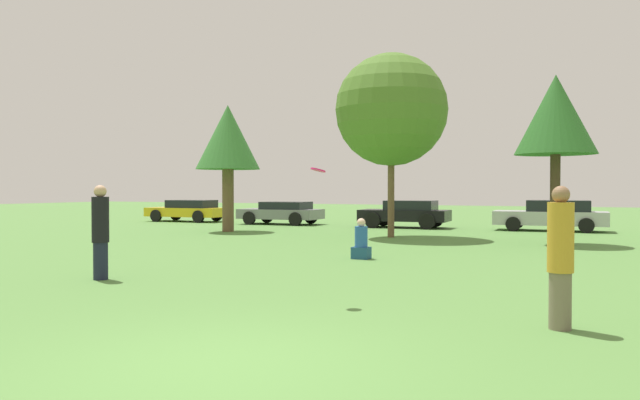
# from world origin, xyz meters

# --- Properties ---
(ground_plane) EXTENTS (120.00, 120.00, 0.00)m
(ground_plane) POSITION_xyz_m (0.00, 0.00, 0.00)
(ground_plane) COLOR #54843D
(person_thrower) EXTENTS (0.33, 0.33, 1.86)m
(person_thrower) POSITION_xyz_m (-5.46, 3.87, 0.95)
(person_thrower) COLOR #191E33
(person_thrower) RESTS_ON ground
(person_catcher) EXTENTS (0.33, 0.33, 1.83)m
(person_catcher) POSITION_xyz_m (3.03, 3.12, 0.93)
(person_catcher) COLOR #726651
(person_catcher) RESTS_ON ground
(frisbee) EXTENTS (0.25, 0.24, 0.10)m
(frisbee) POSITION_xyz_m (-0.54, 3.47, 2.08)
(frisbee) COLOR #F21E72
(bystander_sitting) EXTENTS (0.43, 0.36, 1.03)m
(bystander_sitting) POSITION_xyz_m (-2.10, 9.38, 0.43)
(bystander_sitting) COLOR navy
(bystander_sitting) RESTS_ON ground
(tree_0) EXTENTS (2.67, 2.67, 5.27)m
(tree_0) POSITION_xyz_m (-10.72, 16.31, 3.86)
(tree_0) COLOR brown
(tree_0) RESTS_ON ground
(tree_1) EXTENTS (4.12, 4.12, 6.74)m
(tree_1) POSITION_xyz_m (-3.61, 16.32, 4.68)
(tree_1) COLOR brown
(tree_1) RESTS_ON ground
(tree_2) EXTENTS (2.55, 2.55, 5.44)m
(tree_2) POSITION_xyz_m (2.08, 15.76, 4.12)
(tree_2) COLOR #473323
(tree_2) RESTS_ON ground
(parked_car_yellow) EXTENTS (4.42, 2.10, 1.17)m
(parked_car_yellow) POSITION_xyz_m (-17.06, 21.97, 0.63)
(parked_car_yellow) COLOR gold
(parked_car_yellow) RESTS_ON ground
(parked_car_grey) EXTENTS (4.14, 2.19, 1.14)m
(parked_car_grey) POSITION_xyz_m (-11.17, 21.84, 0.62)
(parked_car_grey) COLOR slate
(parked_car_grey) RESTS_ON ground
(parked_car_black) EXTENTS (4.09, 2.09, 1.25)m
(parked_car_black) POSITION_xyz_m (-4.74, 21.92, 0.67)
(parked_car_black) COLOR black
(parked_car_black) RESTS_ON ground
(parked_car_silver) EXTENTS (4.61, 2.03, 1.30)m
(parked_car_silver) POSITION_xyz_m (1.51, 22.40, 0.67)
(parked_car_silver) COLOR #B2B2B7
(parked_car_silver) RESTS_ON ground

